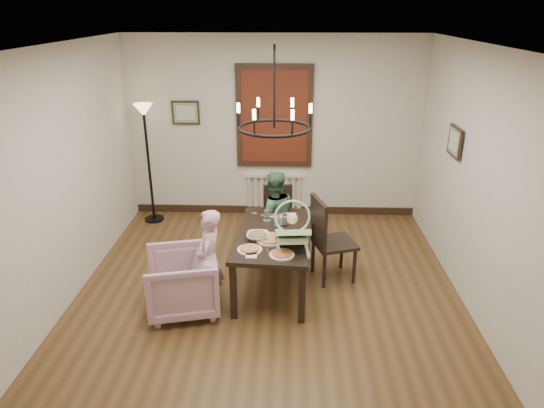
# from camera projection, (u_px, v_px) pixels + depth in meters

# --- Properties ---
(room_shell) EXTENTS (4.51, 5.00, 2.81)m
(room_shell) POSITION_uv_depth(u_px,v_px,m) (269.00, 174.00, 5.47)
(room_shell) COLOR brown
(room_shell) RESTS_ON ground
(dining_table) EXTENTS (0.96, 1.57, 0.71)m
(dining_table) POSITION_uv_depth(u_px,v_px,m) (274.00, 239.00, 5.66)
(dining_table) COLOR black
(dining_table) RESTS_ON room_shell
(chair_far) EXTENTS (0.43, 0.43, 0.90)m
(chair_far) POSITION_uv_depth(u_px,v_px,m) (279.00, 220.00, 6.58)
(chair_far) COLOR black
(chair_far) RESTS_ON room_shell
(chair_right) EXTENTS (0.60, 0.60, 1.08)m
(chair_right) POSITION_uv_depth(u_px,v_px,m) (334.00, 238.00, 5.87)
(chair_right) COLOR black
(chair_right) RESTS_ON room_shell
(armchair) EXTENTS (0.92, 0.90, 0.70)m
(armchair) POSITION_uv_depth(u_px,v_px,m) (182.00, 282.00, 5.31)
(armchair) COLOR #CD9DAC
(armchair) RESTS_ON room_shell
(elderly_woman) EXTENTS (0.25, 0.36, 0.97)m
(elderly_woman) POSITION_uv_depth(u_px,v_px,m) (210.00, 268.00, 5.31)
(elderly_woman) COLOR #D697A6
(elderly_woman) RESTS_ON room_shell
(seated_man) EXTENTS (0.59, 0.51, 1.03)m
(seated_man) POSITION_uv_depth(u_px,v_px,m) (273.00, 224.00, 6.31)
(seated_man) COLOR #3E6947
(seated_man) RESTS_ON room_shell
(baby_bouncer) EXTENTS (0.46, 0.60, 0.37)m
(baby_bouncer) POSITION_uv_depth(u_px,v_px,m) (292.00, 232.00, 5.22)
(baby_bouncer) COLOR #C0F1A6
(baby_bouncer) RESTS_ON dining_table
(salad_bowl) EXTENTS (0.31, 0.31, 0.08)m
(salad_bowl) POSITION_uv_depth(u_px,v_px,m) (258.00, 236.00, 5.47)
(salad_bowl) COLOR white
(salad_bowl) RESTS_ON dining_table
(pizza_platter) EXTENTS (0.32, 0.32, 0.04)m
(pizza_platter) POSITION_uv_depth(u_px,v_px,m) (270.00, 239.00, 5.43)
(pizza_platter) COLOR tan
(pizza_platter) RESTS_ON dining_table
(drinking_glass) EXTENTS (0.07, 0.07, 0.14)m
(drinking_glass) POSITION_uv_depth(u_px,v_px,m) (277.00, 221.00, 5.77)
(drinking_glass) COLOR silver
(drinking_glass) RESTS_ON dining_table
(window_blinds) EXTENTS (1.00, 0.03, 1.40)m
(window_blinds) POSITION_uv_depth(u_px,v_px,m) (274.00, 117.00, 7.32)
(window_blinds) COLOR #572511
(window_blinds) RESTS_ON room_shell
(radiator) EXTENTS (0.92, 0.12, 0.62)m
(radiator) POSITION_uv_depth(u_px,v_px,m) (274.00, 193.00, 7.82)
(radiator) COLOR silver
(radiator) RESTS_ON room_shell
(picture_back) EXTENTS (0.42, 0.03, 0.36)m
(picture_back) POSITION_uv_depth(u_px,v_px,m) (186.00, 113.00, 7.36)
(picture_back) COLOR black
(picture_back) RESTS_ON room_shell
(picture_right) EXTENTS (0.03, 0.42, 0.36)m
(picture_right) POSITION_uv_depth(u_px,v_px,m) (455.00, 142.00, 5.79)
(picture_right) COLOR black
(picture_right) RESTS_ON room_shell
(floor_lamp) EXTENTS (0.30, 0.30, 1.80)m
(floor_lamp) POSITION_uv_depth(u_px,v_px,m) (149.00, 166.00, 7.36)
(floor_lamp) COLOR black
(floor_lamp) RESTS_ON room_shell
(chandelier) EXTENTS (0.80, 0.80, 0.04)m
(chandelier) POSITION_uv_depth(u_px,v_px,m) (274.00, 128.00, 5.16)
(chandelier) COLOR black
(chandelier) RESTS_ON room_shell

